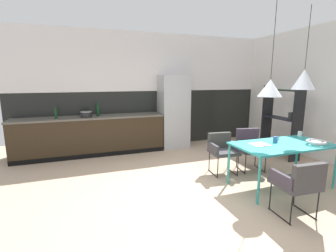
{
  "coord_description": "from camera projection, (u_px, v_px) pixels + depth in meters",
  "views": [
    {
      "loc": [
        -1.67,
        -3.06,
        1.76
      ],
      "look_at": [
        -0.24,
        0.94,
        0.94
      ],
      "focal_mm": 25.91,
      "sensor_mm": 36.0,
      "label": 1
    }
  ],
  "objects": [
    {
      "name": "armchair_far_side",
      "position": [
        250.0,
        144.0,
        4.77
      ],
      "size": [
        0.56,
        0.55,
        0.79
      ],
      "rotation": [
        0.0,
        0.0,
        2.94
      ],
      "color": "#3D3B3F",
      "rests_on": "ground"
    },
    {
      "name": "bottle_vinegar_dark",
      "position": [
        98.0,
        110.0,
        5.65
      ],
      "size": [
        0.07,
        0.07,
        0.32
      ],
      "color": "#0F3319",
      "rests_on": "kitchen_counter"
    },
    {
      "name": "back_wall_splashback_dark",
      "position": [
        149.0,
        118.0,
        6.48
      ],
      "size": [
        6.64,
        0.12,
        1.46
      ],
      "primitive_type": "cube",
      "color": "black",
      "rests_on": "ground"
    },
    {
      "name": "armchair_corner_seat",
      "position": [
        300.0,
        180.0,
        3.04
      ],
      "size": [
        0.52,
        0.5,
        0.77
      ],
      "rotation": [
        0.0,
        0.0,
        -0.07
      ],
      "color": "#3D3B3F",
      "rests_on": "ground"
    },
    {
      "name": "kitchen_counter",
      "position": [
        92.0,
        135.0,
        5.71
      ],
      "size": [
        3.39,
        0.63,
        0.91
      ],
      "color": "#322517",
      "rests_on": "ground"
    },
    {
      "name": "pendant_lamp_over_table_far",
      "position": [
        304.0,
        79.0,
        3.84
      ],
      "size": [
        0.34,
        0.34,
        1.27
      ],
      "color": "black"
    },
    {
      "name": "pendant_lamp_over_table_near",
      "position": [
        270.0,
        88.0,
        3.68
      ],
      "size": [
        0.36,
        0.36,
        1.37
      ],
      "color": "black"
    },
    {
      "name": "open_shelf_unit",
      "position": [
        282.0,
        120.0,
        5.51
      ],
      "size": [
        0.3,
        0.94,
        1.62
      ],
      "rotation": [
        0.0,
        0.0,
        -1.57
      ],
      "color": "black",
      "rests_on": "ground"
    },
    {
      "name": "armchair_near_window",
      "position": [
        222.0,
        147.0,
        4.58
      ],
      "size": [
        0.53,
        0.51,
        0.75
      ],
      "rotation": [
        0.0,
        0.0,
        3.04
      ],
      "color": "#3D3B3F",
      "rests_on": "ground"
    },
    {
      "name": "fruit_bowl",
      "position": [
        316.0,
        142.0,
        3.86
      ],
      "size": [
        0.3,
        0.3,
        0.07
      ],
      "color": "silver",
      "rests_on": "dining_table"
    },
    {
      "name": "mug_dark_espresso",
      "position": [
        276.0,
        139.0,
        4.01
      ],
      "size": [
        0.12,
        0.07,
        0.1
      ],
      "color": "#335B93",
      "rests_on": "dining_table"
    },
    {
      "name": "open_book",
      "position": [
        260.0,
        145.0,
        3.86
      ],
      "size": [
        0.28,
        0.24,
        0.02
      ],
      "color": "white",
      "rests_on": "dining_table"
    },
    {
      "name": "mug_short_terracotta",
      "position": [
        300.0,
        134.0,
        4.46
      ],
      "size": [
        0.11,
        0.07,
        0.09
      ],
      "color": "white",
      "rests_on": "dining_table"
    },
    {
      "name": "back_wall_panel_upper",
      "position": [
        148.0,
        62.0,
        6.2
      ],
      "size": [
        6.64,
        0.12,
        1.46
      ],
      "primitive_type": "cube",
      "color": "white",
      "rests_on": "back_wall_splashback_dark"
    },
    {
      "name": "cooking_pot",
      "position": [
        86.0,
        114.0,
        5.49
      ],
      "size": [
        0.26,
        0.26,
        0.16
      ],
      "color": "black",
      "rests_on": "kitchen_counter"
    },
    {
      "name": "bottle_spice_small",
      "position": [
        56.0,
        114.0,
        5.26
      ],
      "size": [
        0.06,
        0.06,
        0.28
      ],
      "color": "#0F3319",
      "rests_on": "kitchen_counter"
    },
    {
      "name": "dining_table",
      "position": [
        282.0,
        147.0,
        3.93
      ],
      "size": [
        1.59,
        0.83,
        0.73
      ],
      "color": "teal",
      "rests_on": "ground"
    },
    {
      "name": "ground_plane",
      "position": [
        203.0,
        196.0,
        3.71
      ],
      "size": [
        8.64,
        8.64,
        0.0
      ],
      "primitive_type": "plane",
      "color": "tan"
    },
    {
      "name": "refrigerator_column",
      "position": [
        173.0,
        112.0,
        6.3
      ],
      "size": [
        0.72,
        0.6,
        1.86
      ],
      "primitive_type": "cube",
      "color": "#ADAFB2",
      "rests_on": "ground"
    }
  ]
}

